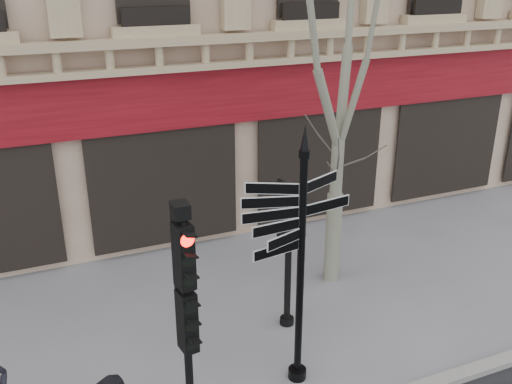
% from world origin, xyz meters
% --- Properties ---
extents(ground, '(80.00, 80.00, 0.00)m').
position_xyz_m(ground, '(0.00, 0.00, 0.00)').
color(ground, slate).
rests_on(ground, ground).
extents(fingerpost, '(1.84, 1.84, 4.29)m').
position_xyz_m(fingerpost, '(0.79, -0.34, 2.88)').
color(fingerpost, black).
rests_on(fingerpost, ground).
extents(traffic_signal_main, '(0.44, 0.34, 3.60)m').
position_xyz_m(traffic_signal_main, '(-1.14, -0.76, 2.27)').
color(traffic_signal_main, black).
rests_on(traffic_signal_main, ground).
extents(traffic_signal_secondary, '(0.51, 0.40, 2.76)m').
position_xyz_m(traffic_signal_secondary, '(1.29, 1.09, 1.92)').
color(traffic_signal_secondary, black).
rests_on(traffic_signal_secondary, ground).
extents(plane_tree, '(2.87, 2.87, 7.63)m').
position_xyz_m(plane_tree, '(2.87, 2.20, 5.35)').
color(plane_tree, gray).
rests_on(plane_tree, ground).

